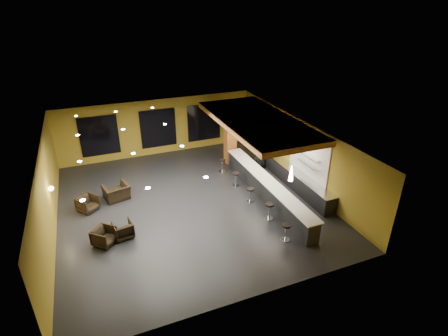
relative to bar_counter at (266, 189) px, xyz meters
name	(u,v)px	position (x,y,z in m)	size (l,w,h in m)	color
floor	(190,204)	(-3.65, 1.00, -0.55)	(12.00, 13.00, 0.10)	black
ceiling	(187,135)	(-3.65, 1.00, 3.05)	(12.00, 13.00, 0.10)	black
wall_back	(158,127)	(-3.65, 7.55, 1.25)	(12.00, 0.10, 3.50)	olive
wall_front	(250,259)	(-3.65, -5.55, 1.25)	(12.00, 0.10, 3.50)	olive
wall_left	(46,196)	(-9.70, 1.00, 1.25)	(0.10, 13.00, 3.50)	olive
wall_right	(299,151)	(2.40, 1.00, 1.25)	(0.10, 13.00, 3.50)	olive
wood_soffit	(257,121)	(0.35, 2.00, 2.86)	(3.60, 8.00, 0.28)	#B46F34
window_left	(99,136)	(-7.15, 7.44, 1.20)	(2.20, 0.06, 2.40)	black
window_center	(158,128)	(-3.65, 7.44, 1.20)	(2.20, 0.06, 2.40)	black
window_right	(204,122)	(-0.65, 7.44, 1.20)	(2.20, 0.06, 2.40)	black
tile_backsplash	(309,155)	(2.31, 0.00, 1.50)	(0.06, 3.20, 2.40)	white
bar_counter	(266,189)	(0.00, 0.00, 0.00)	(0.60, 8.00, 1.00)	black
bar_top	(267,180)	(0.00, 0.00, 0.52)	(0.78, 8.10, 0.05)	white
prep_counter	(295,179)	(2.00, 0.50, -0.07)	(0.70, 6.00, 0.86)	black
prep_top	(296,171)	(2.00, 0.50, 0.39)	(0.72, 6.00, 0.03)	silver
wall_shelf_lower	(308,164)	(2.17, -0.20, 1.10)	(0.30, 1.50, 0.03)	silver
wall_shelf_upper	(309,156)	(2.17, -0.20, 1.55)	(0.30, 1.50, 0.03)	silver
column	(230,135)	(0.00, 4.60, 1.25)	(0.60, 0.60, 3.50)	#A25A24
wall_sconce	(51,188)	(-9.53, 1.50, 1.30)	(0.22, 0.22, 0.22)	#FFE5B2
pendant_0	(291,173)	(0.00, -2.00, 1.85)	(0.20, 0.20, 0.70)	white
pendant_1	(263,151)	(0.00, 0.50, 1.85)	(0.20, 0.20, 0.70)	white
pendant_2	(242,134)	(0.00, 3.00, 1.85)	(0.20, 0.20, 0.70)	white
staff_a	(258,164)	(0.67, 2.24, 0.26)	(0.56, 0.37, 1.53)	black
staff_b	(256,158)	(0.94, 2.97, 0.26)	(0.74, 0.58, 1.53)	black
staff_c	(262,153)	(1.42, 3.23, 0.40)	(0.88, 0.57, 1.79)	black
armchair_a	(104,236)	(-7.77, -0.71, -0.13)	(0.78, 0.81, 0.73)	black
armchair_b	(123,230)	(-7.00, -0.52, -0.15)	(0.76, 0.78, 0.71)	black
armchair_c	(88,204)	(-8.26, 2.14, -0.13)	(0.80, 0.82, 0.75)	black
armchair_d	(117,192)	(-6.88, 2.71, -0.11)	(1.19, 1.04, 0.77)	black
bar_stool_0	(286,230)	(-0.83, -3.26, -0.01)	(0.39, 0.39, 0.77)	silver
bar_stool_1	(269,209)	(-0.73, -1.64, 0.01)	(0.40, 0.40, 0.80)	silver
bar_stool_2	(250,193)	(-0.89, -0.01, -0.02)	(0.38, 0.38, 0.75)	silver
bar_stool_3	(236,178)	(-0.88, 1.73, -0.01)	(0.39, 0.39, 0.76)	silver
bar_stool_4	(222,164)	(-0.94, 3.53, -0.01)	(0.39, 0.39, 0.76)	silver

